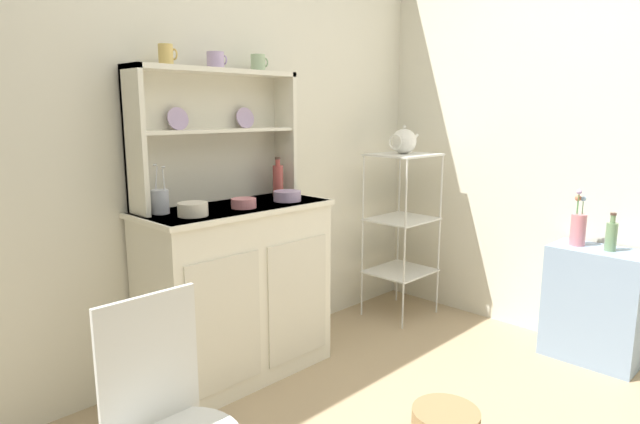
% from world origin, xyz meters
% --- Properties ---
extents(wall_back, '(3.84, 0.05, 2.50)m').
position_xyz_m(wall_back, '(0.00, 1.62, 1.25)').
color(wall_back, silver).
rests_on(wall_back, ground).
extents(hutch_cabinet, '(0.97, 0.45, 0.90)m').
position_xyz_m(hutch_cabinet, '(-0.03, 1.37, 0.46)').
color(hutch_cabinet, silver).
rests_on(hutch_cabinet, ground).
extents(hutch_shelf_unit, '(0.91, 0.18, 0.67)m').
position_xyz_m(hutch_shelf_unit, '(-0.03, 1.53, 1.28)').
color(hutch_shelf_unit, silver).
rests_on(hutch_shelf_unit, hutch_cabinet).
extents(bakers_rack, '(0.41, 0.36, 1.08)m').
position_xyz_m(bakers_rack, '(1.24, 1.28, 0.68)').
color(bakers_rack, silver).
rests_on(bakers_rack, ground).
extents(side_shelf_blue, '(0.28, 0.48, 0.63)m').
position_xyz_m(side_shelf_blue, '(1.44, 0.12, 0.32)').
color(side_shelf_blue, '#849EBC').
rests_on(side_shelf_blue, ground).
extents(wire_chair, '(0.36, 0.36, 0.85)m').
position_xyz_m(wire_chair, '(-0.92, 0.51, 0.52)').
color(wire_chair, white).
rests_on(wire_chair, ground).
extents(cup_gold_0, '(0.08, 0.07, 0.09)m').
position_xyz_m(cup_gold_0, '(-0.30, 1.49, 1.61)').
color(cup_gold_0, '#DBB760').
rests_on(cup_gold_0, hutch_shelf_unit).
extents(cup_lilac_1, '(0.10, 0.08, 0.08)m').
position_xyz_m(cup_lilac_1, '(-0.03, 1.49, 1.60)').
color(cup_lilac_1, '#B79ECC').
rests_on(cup_lilac_1, hutch_shelf_unit).
extents(cup_sage_2, '(0.09, 0.08, 0.09)m').
position_xyz_m(cup_sage_2, '(0.23, 1.49, 1.60)').
color(cup_sage_2, '#9EB78E').
rests_on(cup_sage_2, hutch_shelf_unit).
extents(bowl_mixing_large, '(0.14, 0.14, 0.06)m').
position_xyz_m(bowl_mixing_large, '(-0.32, 1.29, 0.93)').
color(bowl_mixing_large, silver).
rests_on(bowl_mixing_large, hutch_cabinet).
extents(bowl_floral_medium, '(0.12, 0.12, 0.05)m').
position_xyz_m(bowl_floral_medium, '(-0.03, 1.29, 0.92)').
color(bowl_floral_medium, '#D17A84').
rests_on(bowl_floral_medium, hutch_cabinet).
extents(bowl_cream_small, '(0.14, 0.14, 0.05)m').
position_xyz_m(bowl_cream_small, '(0.25, 1.29, 0.92)').
color(bowl_cream_small, '#B79ECC').
rests_on(bowl_cream_small, hutch_cabinet).
extents(jam_bottle, '(0.06, 0.06, 0.21)m').
position_xyz_m(jam_bottle, '(0.32, 1.45, 0.99)').
color(jam_bottle, '#B74C47').
rests_on(jam_bottle, hutch_cabinet).
extents(utensil_jar, '(0.08, 0.08, 0.23)m').
position_xyz_m(utensil_jar, '(-0.39, 1.45, 0.95)').
color(utensil_jar, '#B2B7C6').
rests_on(utensil_jar, hutch_cabinet).
extents(porcelain_teapot, '(0.25, 0.16, 0.18)m').
position_xyz_m(porcelain_teapot, '(1.24, 1.28, 1.17)').
color(porcelain_teapot, white).
rests_on(porcelain_teapot, bakers_rack).
extents(flower_vase, '(0.08, 0.08, 0.31)m').
position_xyz_m(flower_vase, '(1.44, 0.24, 0.73)').
color(flower_vase, '#D17A84').
rests_on(flower_vase, side_shelf_blue).
extents(oil_bottle, '(0.06, 0.06, 0.20)m').
position_xyz_m(oil_bottle, '(1.44, 0.07, 0.71)').
color(oil_bottle, '#6B8C60').
rests_on(oil_bottle, side_shelf_blue).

